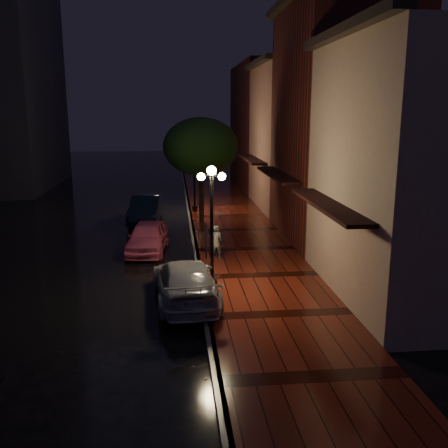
# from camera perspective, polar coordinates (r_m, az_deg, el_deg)

# --- Properties ---
(ground) EXTENTS (120.00, 120.00, 0.00)m
(ground) POSITION_cam_1_polar(r_m,az_deg,el_deg) (22.52, -3.24, -3.35)
(ground) COLOR black
(ground) RESTS_ON ground
(sidewalk) EXTENTS (4.50, 60.00, 0.15)m
(sidewalk) POSITION_cam_1_polar(r_m,az_deg,el_deg) (22.70, 2.45, -3.01)
(sidewalk) COLOR #41130B
(sidewalk) RESTS_ON ground
(curb) EXTENTS (0.25, 60.00, 0.15)m
(curb) POSITION_cam_1_polar(r_m,az_deg,el_deg) (22.50, -3.24, -3.17)
(curb) COLOR #595451
(curb) RESTS_ON ground
(storefront_near) EXTENTS (5.00, 8.00, 8.50)m
(storefront_near) POSITION_cam_1_polar(r_m,az_deg,el_deg) (17.62, 21.04, 5.43)
(storefront_near) COLOR gray
(storefront_near) RESTS_ON ground
(storefront_mid) EXTENTS (5.00, 8.00, 11.00)m
(storefront_mid) POSITION_cam_1_polar(r_m,az_deg,el_deg) (24.92, 12.97, 10.74)
(storefront_mid) COLOR #511914
(storefront_mid) RESTS_ON ground
(storefront_far) EXTENTS (5.00, 8.00, 9.00)m
(storefront_far) POSITION_cam_1_polar(r_m,az_deg,el_deg) (32.64, 8.38, 9.56)
(storefront_far) COLOR #8C5951
(storefront_far) RESTS_ON ground
(storefront_extra) EXTENTS (5.00, 12.00, 10.00)m
(storefront_extra) POSITION_cam_1_polar(r_m,az_deg,el_deg) (42.38, 5.09, 11.02)
(storefront_extra) COLOR #511914
(storefront_extra) RESTS_ON ground
(streetlamp_near) EXTENTS (0.96, 0.36, 4.31)m
(streetlamp_near) POSITION_cam_1_polar(r_m,az_deg,el_deg) (17.06, -1.41, 0.44)
(streetlamp_near) COLOR black
(streetlamp_near) RESTS_ON sidewalk
(streetlamp_far) EXTENTS (0.96, 0.36, 4.31)m
(streetlamp_far) POSITION_cam_1_polar(r_m,az_deg,el_deg) (30.86, -3.41, 5.96)
(streetlamp_far) COLOR black
(streetlamp_far) RESTS_ON sidewalk
(street_tree) EXTENTS (4.16, 4.16, 5.80)m
(street_tree) POSITION_cam_1_polar(r_m,az_deg,el_deg) (27.73, -2.64, 8.61)
(street_tree) COLOR black
(street_tree) RESTS_ON sidewalk
(pink_car) EXTENTS (2.03, 4.22, 1.39)m
(pink_car) POSITION_cam_1_polar(r_m,az_deg,el_deg) (22.80, -8.72, -1.47)
(pink_car) COLOR #D55782
(pink_car) RESTS_ON ground
(navy_car) EXTENTS (1.91, 4.69, 1.51)m
(navy_car) POSITION_cam_1_polar(r_m,az_deg,el_deg) (28.98, -8.93, 1.69)
(navy_car) COLOR black
(navy_car) RESTS_ON ground
(silver_car) EXTENTS (2.37, 5.03, 1.42)m
(silver_car) POSITION_cam_1_polar(r_m,az_deg,el_deg) (16.76, -4.42, -6.55)
(silver_car) COLOR #A9A9B1
(silver_car) RESTS_ON ground
(woman_with_umbrella) EXTENTS (0.85, 0.86, 2.04)m
(woman_with_umbrella) POSITION_cam_1_polar(r_m,az_deg,el_deg) (20.80, -0.93, -0.41)
(woman_with_umbrella) COLOR silver
(woman_with_umbrella) RESTS_ON sidewalk
(parking_meter) EXTENTS (0.12, 0.09, 1.27)m
(parking_meter) POSITION_cam_1_polar(r_m,az_deg,el_deg) (21.01, -2.06, -1.91)
(parking_meter) COLOR black
(parking_meter) RESTS_ON sidewalk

